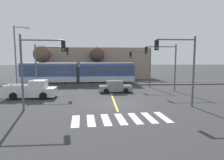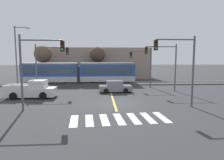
{
  "view_description": "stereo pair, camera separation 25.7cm",
  "coord_description": "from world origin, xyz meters",
  "px_view_note": "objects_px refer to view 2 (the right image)",
  "views": [
    {
      "loc": [
        -1.7,
        -19.21,
        4.56
      ],
      "look_at": [
        0.19,
        6.49,
        1.6
      ],
      "focal_mm": 32.0,
      "sensor_mm": 36.0,
      "label": 1
    },
    {
      "loc": [
        -1.45,
        -19.23,
        4.56
      ],
      "look_at": [
        0.19,
        6.49,
        1.6
      ],
      "focal_mm": 32.0,
      "sensor_mm": 36.0,
      "label": 2
    }
  ],
  "objects_px": {
    "traffic_light_far_right": "(144,62)",
    "street_lamp_west": "(17,53)",
    "pickup_truck": "(32,90)",
    "traffic_light_mid_right": "(165,60)",
    "sedan_crossing": "(115,87)",
    "bare_tree_far_west": "(43,54)",
    "light_rail_tram": "(79,72)",
    "traffic_light_near_right": "(181,60)",
    "traffic_light_near_left": "(35,61)",
    "traffic_light_mid_left": "(47,60)",
    "bare_tree_west": "(97,55)"
  },
  "relations": [
    {
      "from": "traffic_light_far_right",
      "to": "street_lamp_west",
      "type": "bearing_deg",
      "value": 177.92
    },
    {
      "from": "pickup_truck",
      "to": "traffic_light_mid_right",
      "type": "distance_m",
      "value": 16.9
    },
    {
      "from": "sedan_crossing",
      "to": "bare_tree_far_west",
      "type": "bearing_deg",
      "value": 135.15
    },
    {
      "from": "street_lamp_west",
      "to": "sedan_crossing",
      "type": "bearing_deg",
      "value": -17.88
    },
    {
      "from": "bare_tree_far_west",
      "to": "traffic_light_far_right",
      "type": "bearing_deg",
      "value": -26.75
    },
    {
      "from": "light_rail_tram",
      "to": "sedan_crossing",
      "type": "xyz_separation_m",
      "value": [
        5.42,
        -7.95,
        -1.35
      ]
    },
    {
      "from": "traffic_light_mid_right",
      "to": "traffic_light_far_right",
      "type": "bearing_deg",
      "value": 119.95
    },
    {
      "from": "traffic_light_mid_right",
      "to": "traffic_light_near_right",
      "type": "bearing_deg",
      "value": -99.59
    },
    {
      "from": "sedan_crossing",
      "to": "bare_tree_far_west",
      "type": "distance_m",
      "value": 18.17
    },
    {
      "from": "traffic_light_mid_right",
      "to": "traffic_light_near_left",
      "type": "xyz_separation_m",
      "value": [
        -14.07,
        -8.68,
        0.02
      ]
    },
    {
      "from": "traffic_light_mid_right",
      "to": "traffic_light_mid_left",
      "type": "relative_size",
      "value": 1.01
    },
    {
      "from": "sedan_crossing",
      "to": "bare_tree_west",
      "type": "bearing_deg",
      "value": 99.96
    },
    {
      "from": "light_rail_tram",
      "to": "traffic_light_mid_right",
      "type": "xyz_separation_m",
      "value": [
        12.08,
        -7.74,
        2.15
      ]
    },
    {
      "from": "pickup_truck",
      "to": "traffic_light_far_right",
      "type": "distance_m",
      "value": 16.0
    },
    {
      "from": "pickup_truck",
      "to": "traffic_light_mid_left",
      "type": "distance_m",
      "value": 4.84
    },
    {
      "from": "light_rail_tram",
      "to": "traffic_light_mid_left",
      "type": "bearing_deg",
      "value": -113.55
    },
    {
      "from": "light_rail_tram",
      "to": "traffic_light_mid_left",
      "type": "xyz_separation_m",
      "value": [
        -3.27,
        -7.51,
        2.09
      ]
    },
    {
      "from": "pickup_truck",
      "to": "bare_tree_west",
      "type": "xyz_separation_m",
      "value": [
        7.21,
        16.57,
        4.18
      ]
    },
    {
      "from": "light_rail_tram",
      "to": "traffic_light_far_right",
      "type": "relative_size",
      "value": 3.12
    },
    {
      "from": "sedan_crossing",
      "to": "street_lamp_west",
      "type": "height_order",
      "value": "street_lamp_west"
    },
    {
      "from": "sedan_crossing",
      "to": "traffic_light_near_left",
      "type": "height_order",
      "value": "traffic_light_near_left"
    },
    {
      "from": "traffic_light_mid_left",
      "to": "bare_tree_far_west",
      "type": "bearing_deg",
      "value": 107.62
    },
    {
      "from": "sedan_crossing",
      "to": "street_lamp_west",
      "type": "relative_size",
      "value": 0.47
    },
    {
      "from": "traffic_light_mid_left",
      "to": "traffic_light_far_right",
      "type": "bearing_deg",
      "value": 14.36
    },
    {
      "from": "sedan_crossing",
      "to": "traffic_light_mid_left",
      "type": "xyz_separation_m",
      "value": [
        -8.7,
        0.44,
        3.44
      ]
    },
    {
      "from": "traffic_light_mid_right",
      "to": "traffic_light_near_left",
      "type": "bearing_deg",
      "value": -148.33
    },
    {
      "from": "traffic_light_mid_right",
      "to": "bare_tree_far_west",
      "type": "bearing_deg",
      "value": 147.44
    },
    {
      "from": "light_rail_tram",
      "to": "bare_tree_west",
      "type": "distance_m",
      "value": 7.05
    },
    {
      "from": "traffic_light_near_right",
      "to": "street_lamp_west",
      "type": "bearing_deg",
      "value": 146.63
    },
    {
      "from": "traffic_light_mid_left",
      "to": "street_lamp_west",
      "type": "bearing_deg",
      "value": 142.47
    },
    {
      "from": "light_rail_tram",
      "to": "traffic_light_mid_right",
      "type": "relative_size",
      "value": 2.96
    },
    {
      "from": "street_lamp_west",
      "to": "traffic_light_far_right",
      "type": "bearing_deg",
      "value": -2.08
    },
    {
      "from": "street_lamp_west",
      "to": "bare_tree_far_west",
      "type": "bearing_deg",
      "value": 79.37
    },
    {
      "from": "traffic_light_mid_left",
      "to": "traffic_light_near_left",
      "type": "height_order",
      "value": "traffic_light_near_left"
    },
    {
      "from": "traffic_light_mid_left",
      "to": "bare_tree_west",
      "type": "distance_m",
      "value": 14.6
    },
    {
      "from": "sedan_crossing",
      "to": "bare_tree_west",
      "type": "relative_size",
      "value": 0.65
    },
    {
      "from": "street_lamp_west",
      "to": "bare_tree_far_west",
      "type": "distance_m",
      "value": 8.07
    },
    {
      "from": "traffic_light_mid_right",
      "to": "traffic_light_far_right",
      "type": "xyz_separation_m",
      "value": [
        -2.09,
        3.63,
        -0.36
      ]
    },
    {
      "from": "traffic_light_near_right",
      "to": "traffic_light_near_left",
      "type": "height_order",
      "value": "traffic_light_near_left"
    },
    {
      "from": "traffic_light_mid_right",
      "to": "bare_tree_far_west",
      "type": "xyz_separation_m",
      "value": [
        -19.16,
        12.23,
        0.85
      ]
    },
    {
      "from": "traffic_light_mid_left",
      "to": "traffic_light_near_left",
      "type": "bearing_deg",
      "value": -81.85
    },
    {
      "from": "sedan_crossing",
      "to": "bare_tree_west",
      "type": "height_order",
      "value": "bare_tree_west"
    },
    {
      "from": "traffic_light_near_left",
      "to": "bare_tree_far_west",
      "type": "bearing_deg",
      "value": 103.67
    },
    {
      "from": "traffic_light_mid_right",
      "to": "traffic_light_mid_left",
      "type": "xyz_separation_m",
      "value": [
        -15.35,
        0.23,
        -0.06
      ]
    },
    {
      "from": "traffic_light_far_right",
      "to": "street_lamp_west",
      "type": "relative_size",
      "value": 0.66
    },
    {
      "from": "pickup_truck",
      "to": "bare_tree_west",
      "type": "bearing_deg",
      "value": 66.48
    },
    {
      "from": "traffic_light_near_right",
      "to": "traffic_light_far_right",
      "type": "relative_size",
      "value": 1.08
    },
    {
      "from": "sedan_crossing",
      "to": "bare_tree_far_west",
      "type": "height_order",
      "value": "bare_tree_far_west"
    },
    {
      "from": "light_rail_tram",
      "to": "street_lamp_west",
      "type": "relative_size",
      "value": 2.05
    },
    {
      "from": "traffic_light_mid_right",
      "to": "bare_tree_west",
      "type": "height_order",
      "value": "bare_tree_west"
    }
  ]
}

